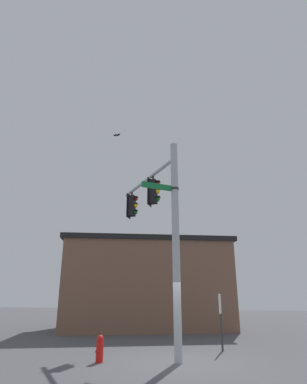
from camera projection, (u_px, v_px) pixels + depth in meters
The scene contains 11 objects.
ground_plane at pixel (178, 363), 10.24m from camera, with size 80.00×80.00×0.00m, color #4C4C51.
signal_pole at pixel (176, 242), 11.44m from camera, with size 0.27×0.27×7.75m, color #ADB2B7.
mast_arm at pixel (147, 180), 14.71m from camera, with size 0.14×0.14×5.28m, color #ADB2B7.
traffic_light_nearest_pole at pixel (154, 192), 13.86m from camera, with size 0.54×0.49×1.31m.
traffic_light_mid_inner at pixel (132, 206), 16.05m from camera, with size 0.54×0.49×1.31m.
street_name_sign at pixel (165, 188), 11.90m from camera, with size 1.06×1.18×0.22m.
bird_flying at pixel (117, 135), 16.15m from camera, with size 0.24×0.39×0.09m.
storefront_building at pixel (146, 284), 21.35m from camera, with size 10.26×12.29×5.59m.
tree_by_storefront at pixel (163, 265), 25.57m from camera, with size 3.61×3.61×6.19m.
fire_hydrant at pixel (100, 348), 10.48m from camera, with size 0.35×0.24×0.82m.
historical_marker at pixel (220, 313), 12.90m from camera, with size 0.60×0.08×2.13m.
Camera 1 is at (11.20, 2.47, 2.08)m, focal length 29.94 mm.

